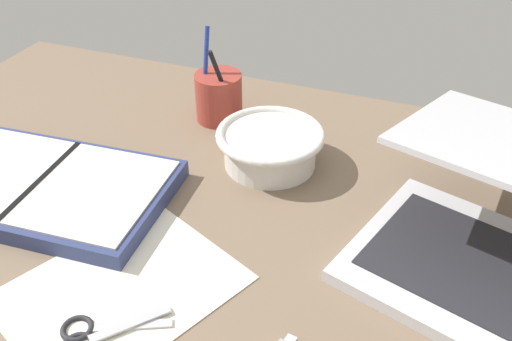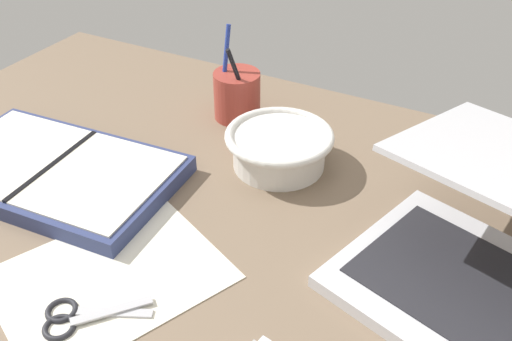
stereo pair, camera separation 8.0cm
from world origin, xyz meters
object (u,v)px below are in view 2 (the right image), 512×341
object	(u,v)px
laptop	(512,260)
pen_cup	(237,95)
bowl	(279,147)
planner	(55,172)
scissors	(73,317)

from	to	relation	value
laptop	pen_cup	bearing A→B (deg)	172.76
laptop	bowl	bearing A→B (deg)	178.70
planner	scissors	distance (cm)	29.55
pen_cup	scissors	xyz separation A→B (cm)	(6.34, -50.54, -4.17)
pen_cup	laptop	bearing A→B (deg)	-24.26
planner	pen_cup	bearing A→B (deg)	59.55
laptop	planner	size ratio (longest dim) A/B	1.12
laptop	bowl	xyz separation A→B (cm)	(-36.52, 12.10, -2.10)
scissors	bowl	bearing A→B (deg)	42.23
laptop	scissors	world-z (taller)	laptop
planner	scissors	bearing A→B (deg)	-46.16
laptop	scissors	distance (cm)	52.26
laptop	scissors	xyz separation A→B (cm)	(-43.88, -27.91, -5.24)
laptop	bowl	world-z (taller)	laptop
pen_cup	planner	bearing A→B (deg)	-116.78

